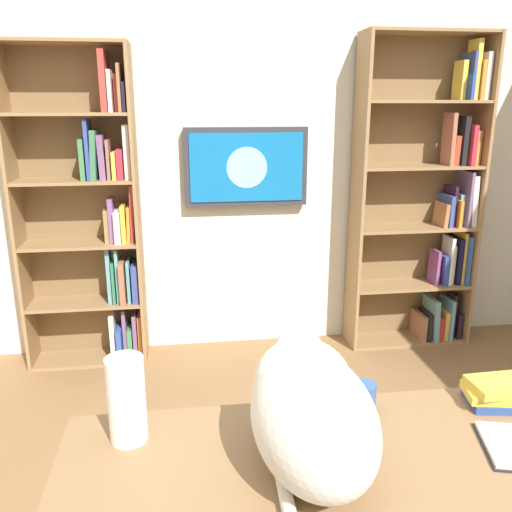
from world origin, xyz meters
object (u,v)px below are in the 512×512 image
desk (347,501)px  desk_book_stack (496,393)px  bookshelf_right (93,214)px  paper_towel_roll (127,399)px  coffee_mug (363,397)px  wall_mounted_tv (246,167)px  bookshelf_left (429,206)px  cat (309,405)px

desk → desk_book_stack: desk_book_stack is taller
bookshelf_right → paper_towel_roll: 2.15m
bookshelf_right → desk: (-1.01, 2.32, -0.37)m
paper_towel_roll → coffee_mug: (-0.74, -0.05, -0.08)m
wall_mounted_tv → desk_book_stack: 2.29m
coffee_mug → desk_book_stack: size_ratio=0.45×
bookshelf_left → cat: bookshelf_left is taller
desk → cat: (0.10, -0.05, 0.28)m
bookshelf_right → bookshelf_left: bearing=-180.0°
bookshelf_right → cat: 2.44m
cat → desk_book_stack: (-0.68, -0.19, -0.13)m
bookshelf_left → paper_towel_roll: (1.92, 2.10, -0.13)m
paper_towel_roll → bookshelf_right: bearing=-79.2°
wall_mounted_tv → coffee_mug: 2.20m
bookshelf_left → wall_mounted_tv: size_ratio=2.60×
paper_towel_roll → coffee_mug: size_ratio=2.75×
desk → paper_towel_roll: size_ratio=6.10×
desk → paper_towel_roll: 0.69m
bookshelf_right → desk: size_ratio=1.29×
bookshelf_right → desk_book_stack: size_ratio=9.81×
paper_towel_roll → wall_mounted_tv: bearing=-105.8°
bookshelf_right → wall_mounted_tv: size_ratio=2.49×
desk_book_stack → coffee_mug: bearing=-3.1°
desk → coffee_mug: 0.34m
desk → paper_towel_roll: bearing=-19.9°
bookshelf_left → desk_book_stack: (0.74, 2.08, -0.21)m
desk → bookshelf_left: bearing=-119.5°
bookshelf_right → paper_towel_roll: bearing=100.8°
bookshelf_right → coffee_mug: bookshelf_right is taller
wall_mounted_tv → coffee_mug: size_ratio=8.69×
wall_mounted_tv → cat: 2.38m
coffee_mug → desk_book_stack: bearing=176.9°
bookshelf_left → cat: bearing=58.1°
bookshelf_left → paper_towel_roll: size_ratio=8.24×
bookshelf_left → desk_book_stack: bearing=70.5°
coffee_mug → paper_towel_roll: bearing=3.9°
bookshelf_left → cat: (1.41, 2.27, -0.09)m
desk → paper_towel_roll: (0.60, -0.22, 0.24)m
wall_mounted_tv → bookshelf_left: bearing=176.3°
bookshelf_left → desk: 2.69m
wall_mounted_tv → coffee_mug: bearing=93.2°
bookshelf_left → desk: bookshelf_left is taller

